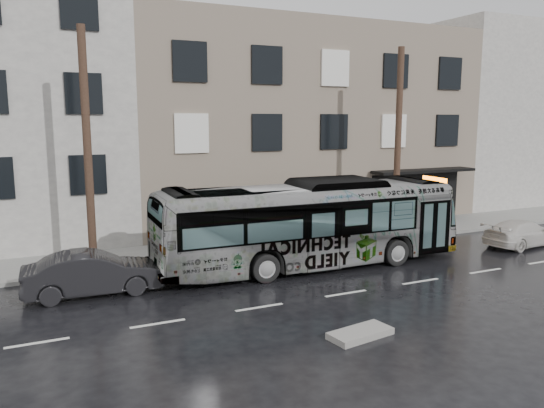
{
  "coord_description": "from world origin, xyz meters",
  "views": [
    {
      "loc": [
        -9.51,
        -17.11,
        5.86
      ],
      "look_at": [
        -0.45,
        2.5,
        2.38
      ],
      "focal_mm": 35.0,
      "sensor_mm": 36.0,
      "label": 1
    }
  ],
  "objects_px": {
    "utility_pole_front": "(398,145)",
    "dark_sedan": "(93,273)",
    "utility_pole_rear": "(88,152)",
    "white_sedan": "(522,233)",
    "sign_post": "(413,211)",
    "bus": "(309,224)"
  },
  "relations": [
    {
      "from": "utility_pole_rear",
      "to": "sign_post",
      "type": "xyz_separation_m",
      "value": [
        15.1,
        0.0,
        -3.3
      ]
    },
    {
      "from": "utility_pole_front",
      "to": "bus",
      "type": "distance_m",
      "value": 7.09
    },
    {
      "from": "utility_pole_front",
      "to": "white_sedan",
      "type": "relative_size",
      "value": 2.14
    },
    {
      "from": "sign_post",
      "to": "bus",
      "type": "bearing_deg",
      "value": -161.97
    },
    {
      "from": "bus",
      "to": "white_sedan",
      "type": "relative_size",
      "value": 2.96
    },
    {
      "from": "utility_pole_rear",
      "to": "bus",
      "type": "distance_m",
      "value": 8.79
    },
    {
      "from": "bus",
      "to": "dark_sedan",
      "type": "xyz_separation_m",
      "value": [
        -8.23,
        -0.01,
        -1.0
      ]
    },
    {
      "from": "sign_post",
      "to": "dark_sedan",
      "type": "bearing_deg",
      "value": -171.38
    },
    {
      "from": "bus",
      "to": "sign_post",
      "type": "bearing_deg",
      "value": -70.52
    },
    {
      "from": "white_sedan",
      "to": "dark_sedan",
      "type": "distance_m",
      "value": 18.95
    },
    {
      "from": "utility_pole_front",
      "to": "white_sedan",
      "type": "distance_m",
      "value": 7.06
    },
    {
      "from": "sign_post",
      "to": "bus",
      "type": "xyz_separation_m",
      "value": [
        -7.14,
        -2.32,
        0.39
      ]
    },
    {
      "from": "sign_post",
      "to": "bus",
      "type": "distance_m",
      "value": 7.52
    },
    {
      "from": "utility_pole_rear",
      "to": "white_sedan",
      "type": "xyz_separation_m",
      "value": [
        18.65,
        -3.45,
        -4.04
      ]
    },
    {
      "from": "sign_post",
      "to": "white_sedan",
      "type": "xyz_separation_m",
      "value": [
        3.55,
        -3.45,
        -0.74
      ]
    },
    {
      "from": "dark_sedan",
      "to": "white_sedan",
      "type": "bearing_deg",
      "value": -91.66
    },
    {
      "from": "utility_pole_front",
      "to": "utility_pole_rear",
      "type": "relative_size",
      "value": 1.0
    },
    {
      "from": "utility_pole_front",
      "to": "dark_sedan",
      "type": "xyz_separation_m",
      "value": [
        -14.27,
        -2.33,
        -3.91
      ]
    },
    {
      "from": "utility_pole_front",
      "to": "dark_sedan",
      "type": "bearing_deg",
      "value": -170.73
    },
    {
      "from": "sign_post",
      "to": "bus",
      "type": "height_order",
      "value": "bus"
    },
    {
      "from": "bus",
      "to": "utility_pole_rear",
      "type": "bearing_deg",
      "value": 75.17
    },
    {
      "from": "dark_sedan",
      "to": "utility_pole_front",
      "type": "bearing_deg",
      "value": -79.01
    }
  ]
}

